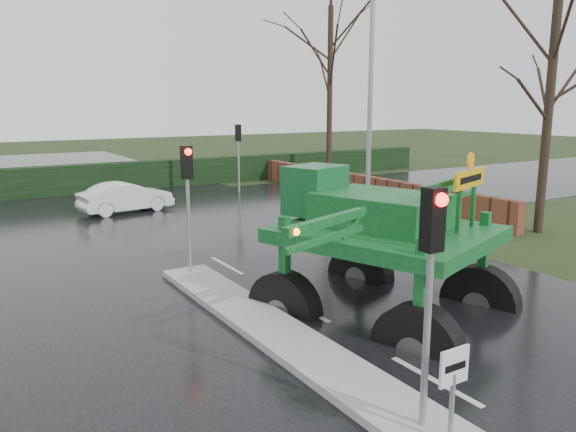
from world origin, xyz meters
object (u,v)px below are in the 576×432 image
traffic_signal_far (238,143)px  white_sedan (127,212)px  traffic_signal_near (431,258)px  crop_sprayer (412,238)px  street_light_right (365,68)px  traffic_signal_mid (188,182)px  keep_left_sign (453,380)px

traffic_signal_far → white_sedan: size_ratio=0.90×
traffic_signal_near → crop_sprayer: (1.89, 2.28, -0.44)m
traffic_signal_near → street_light_right: (9.49, 13.01, 3.40)m
traffic_signal_near → street_light_right: bearing=53.9°
traffic_signal_near → traffic_signal_mid: (0.00, 8.50, 0.00)m
traffic_signal_far → crop_sprayer: bearing=72.5°
traffic_signal_mid → street_light_right: street_light_right is taller
traffic_signal_mid → white_sedan: size_ratio=0.90×
traffic_signal_far → traffic_signal_near: bearing=69.6°
traffic_signal_near → traffic_signal_far: (7.80, 21.02, 0.00)m
crop_sprayer → traffic_signal_far: bearing=53.0°
traffic_signal_mid → traffic_signal_far: 14.75m
keep_left_sign → crop_sprayer: bearing=55.7°
traffic_signal_mid → street_light_right: (9.49, 4.51, 3.40)m
keep_left_sign → traffic_signal_mid: size_ratio=0.38×
traffic_signal_far → crop_sprayer: 19.65m
traffic_signal_near → traffic_signal_mid: bearing=90.0°
keep_left_sign → street_light_right: bearing=54.9°
traffic_signal_mid → white_sedan: traffic_signal_mid is taller
traffic_signal_near → white_sedan: traffic_signal_near is taller
keep_left_sign → traffic_signal_far: size_ratio=0.38×
keep_left_sign → white_sedan: (1.20, 19.11, -1.06)m
traffic_signal_near → traffic_signal_far: same height
keep_left_sign → traffic_signal_mid: 9.12m
street_light_right → traffic_signal_near: bearing=-126.1°
traffic_signal_mid → street_light_right: size_ratio=0.35×
traffic_signal_far → traffic_signal_mid: bearing=58.1°
street_light_right → crop_sprayer: street_light_right is taller
traffic_signal_mid → keep_left_sign: bearing=-90.0°
traffic_signal_near → street_light_right: size_ratio=0.35×
traffic_signal_far → crop_sprayer: size_ratio=0.46×
traffic_signal_far → keep_left_sign: bearing=70.1°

